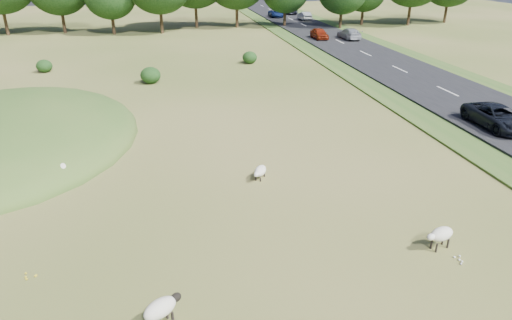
# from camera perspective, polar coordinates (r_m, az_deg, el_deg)

# --- Properties ---
(ground) EXTENTS (160.00, 160.00, 0.00)m
(ground) POSITION_cam_1_polar(r_m,az_deg,el_deg) (37.29, -7.89, 8.18)
(ground) COLOR #3C541A
(ground) RESTS_ON ground
(mound) EXTENTS (16.00, 20.00, 4.00)m
(mound) POSITION_cam_1_polar(r_m,az_deg,el_deg) (31.28, -29.28, 2.14)
(mound) COLOR #33561E
(mound) RESTS_ON ground
(road) EXTENTS (8.00, 150.00, 0.25)m
(road) POSITION_cam_1_polar(r_m,az_deg,el_deg) (51.80, 14.43, 12.24)
(road) COLOR black
(road) RESTS_ON ground
(shrubs) EXTENTS (21.36, 7.96, 1.42)m
(shrubs) POSITION_cam_1_polar(r_m,az_deg,el_deg) (44.50, -12.71, 11.26)
(shrubs) COLOR black
(shrubs) RESTS_ON ground
(sheep_0) EXTENTS (0.86, 1.36, 0.94)m
(sheep_0) POSITION_cam_1_polar(r_m,az_deg,el_deg) (24.12, -23.07, -0.87)
(sheep_0) COLOR beige
(sheep_0) RESTS_ON ground
(sheep_2) EXTENTS (0.94, 1.17, 0.67)m
(sheep_2) POSITION_cam_1_polar(r_m,az_deg,el_deg) (22.36, 0.50, -1.41)
(sheep_2) COLOR beige
(sheep_2) RESTS_ON ground
(sheep_3) EXTENTS (1.30, 1.10, 0.95)m
(sheep_3) POSITION_cam_1_polar(r_m,az_deg,el_deg) (14.24, -11.78, -17.66)
(sheep_3) COLOR beige
(sheep_3) RESTS_ON ground
(sheep_4) EXTENTS (1.28, 0.80, 0.89)m
(sheep_4) POSITION_cam_1_polar(r_m,az_deg,el_deg) (18.44, 22.10, -8.62)
(sheep_4) COLOR beige
(sheep_4) RESTS_ON ground
(car_0) EXTENTS (2.26, 4.91, 1.36)m
(car_0) POSITION_cam_1_polar(r_m,az_deg,el_deg) (32.27, 27.94, 4.80)
(car_0) COLOR black
(car_0) RESTS_ON road
(car_1) EXTENTS (2.07, 5.10, 1.48)m
(car_1) POSITION_cam_1_polar(r_m,az_deg,el_deg) (91.14, 4.23, 18.24)
(car_1) COLOR black
(car_1) RESTS_ON road
(car_2) EXTENTS (2.04, 4.43, 1.23)m
(car_2) POSITION_cam_1_polar(r_m,az_deg,el_deg) (85.83, 2.49, 17.84)
(car_2) COLOR navy
(car_2) RESTS_ON road
(car_4) EXTENTS (1.61, 4.00, 1.36)m
(car_4) POSITION_cam_1_polar(r_m,az_deg,el_deg) (62.46, 7.92, 15.40)
(car_4) COLOR maroon
(car_4) RESTS_ON road
(car_6) EXTENTS (1.45, 4.15, 1.37)m
(car_6) POSITION_cam_1_polar(r_m,az_deg,el_deg) (81.79, 6.10, 17.48)
(car_6) COLOR #A2A4AA
(car_6) RESTS_ON road
(car_7) EXTENTS (1.95, 4.79, 1.39)m
(car_7) POSITION_cam_1_polar(r_m,az_deg,el_deg) (62.97, 11.58, 15.24)
(car_7) COLOR #A3A6AB
(car_7) RESTS_ON road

